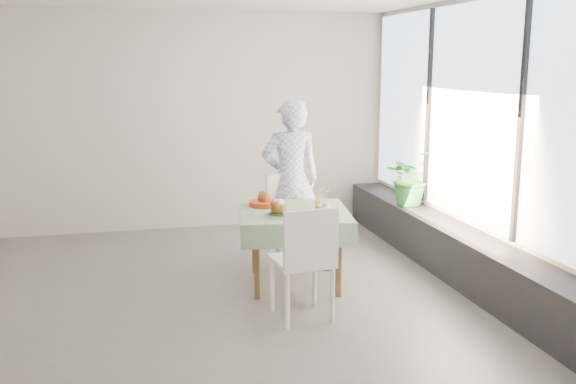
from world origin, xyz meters
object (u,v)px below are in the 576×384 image
object	(u,v)px
cafe_table	(294,239)
chair_near	(302,283)
juice_cup_orange	(319,204)
diner	(291,180)
potted_plant	(410,177)
main_dish	(280,210)
chair_far	(293,236)

from	to	relation	value
cafe_table	chair_near	xyz separation A→B (m)	(-0.15, -0.85, -0.15)
cafe_table	chair_near	size ratio (longest dim) A/B	1.20
chair_near	juice_cup_orange	xyz separation A→B (m)	(0.40, 0.84, 0.49)
diner	potted_plant	world-z (taller)	diner
cafe_table	main_dish	size ratio (longest dim) A/B	3.64
main_dish	juice_cup_orange	xyz separation A→B (m)	(0.43, 0.19, 0.00)
juice_cup_orange	main_dish	bearing A→B (deg)	-156.68
potted_plant	main_dish	bearing A→B (deg)	-147.31
cafe_table	diner	size ratio (longest dim) A/B	0.67
chair_far	chair_near	distance (m)	1.55
chair_far	juice_cup_orange	distance (m)	0.84
diner	main_dish	xyz separation A→B (m)	(-0.36, -1.05, -0.09)
juice_cup_orange	potted_plant	world-z (taller)	potted_plant
cafe_table	chair_near	world-z (taller)	chair_near
juice_cup_orange	chair_near	bearing A→B (deg)	-115.14
cafe_table	chair_far	world-z (taller)	chair_far
cafe_table	chair_far	size ratio (longest dim) A/B	1.24
cafe_table	diner	xyz separation A→B (m)	(0.18, 0.86, 0.43)
cafe_table	diner	bearing A→B (deg)	78.17
cafe_table	juice_cup_orange	distance (m)	0.42
chair_far	potted_plant	distance (m)	1.63
chair_near	cafe_table	bearing A→B (deg)	80.23
cafe_table	potted_plant	size ratio (longest dim) A/B	1.83
main_dish	potted_plant	xyz separation A→B (m)	(1.85, 1.18, 0.03)
chair_far	main_dish	distance (m)	1.05
main_dish	juice_cup_orange	world-z (taller)	juice_cup_orange
chair_far	diner	world-z (taller)	diner
main_dish	chair_near	bearing A→B (deg)	-86.84
diner	main_dish	world-z (taller)	diner
potted_plant	juice_cup_orange	bearing A→B (deg)	-144.77
chair_near	potted_plant	bearing A→B (deg)	45.50
chair_far	chair_near	xyz separation A→B (m)	(-0.31, -1.52, 0.01)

